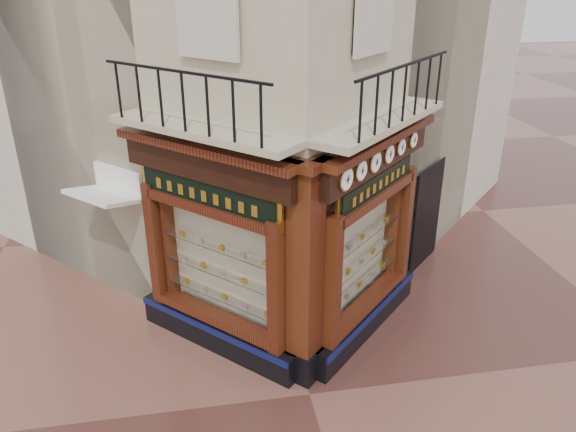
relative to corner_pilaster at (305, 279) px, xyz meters
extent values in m
plane|color=#482721|center=(0.00, -0.50, -1.95)|extent=(80.00, 80.00, 0.00)
cube|color=beige|center=(-2.47, 8.13, 3.55)|extent=(11.31, 11.31, 11.00)
cube|color=beige|center=(2.47, 8.13, 3.55)|extent=(11.31, 11.31, 11.00)
cube|color=black|center=(-1.44, 1.04, -1.67)|extent=(2.72, 2.72, 0.55)
cube|color=#0C113F|center=(-1.57, 0.91, -1.46)|extent=(2.50, 2.50, 0.12)
cube|color=#360E09|center=(-0.45, 0.05, -0.17)|extent=(0.37, 0.37, 2.45)
cube|color=#360E09|center=(-2.43, 2.03, -0.17)|extent=(0.37, 0.37, 2.45)
cube|color=#FFE6C1|center=(-1.20, 1.27, -0.20)|extent=(1.80, 1.80, 2.10)
cube|color=black|center=(-1.42, 1.05, 1.65)|extent=(2.69, 2.69, 0.50)
cube|color=#360E09|center=(-1.47, 1.00, 1.96)|extent=(2.86, 2.86, 0.14)
cube|color=black|center=(1.44, 1.04, -1.67)|extent=(2.72, 2.72, 0.55)
cube|color=#0C113F|center=(1.57, 0.91, -1.46)|extent=(2.50, 2.50, 0.12)
cube|color=#360E09|center=(0.45, 0.05, -0.17)|extent=(0.37, 0.37, 2.45)
cube|color=#360E09|center=(2.43, 2.03, -0.17)|extent=(0.37, 0.37, 2.45)
cube|color=#FFE6C1|center=(1.20, 1.27, -0.20)|extent=(1.80, 1.80, 2.10)
cube|color=black|center=(1.42, 1.05, 1.65)|extent=(2.69, 2.69, 0.50)
cube|color=#360E09|center=(1.47, 1.00, 1.96)|extent=(2.86, 2.86, 0.14)
cube|color=black|center=(0.00, 0.00, -1.67)|extent=(0.78, 0.78, 0.55)
cube|color=#360E09|center=(0.00, 0.00, 0.25)|extent=(0.64, 0.64, 3.50)
cube|color=#360E09|center=(0.00, 0.00, 1.96)|extent=(0.85, 0.85, 0.14)
cube|color=#C2B797|center=(-1.48, 0.99, 2.25)|extent=(2.97, 2.97, 0.12)
cube|color=black|center=(-1.72, 0.76, 3.20)|extent=(2.36, 2.36, 0.04)
cube|color=#C2B797|center=(1.48, 0.99, 2.25)|extent=(2.97, 2.97, 0.12)
cube|color=black|center=(1.72, 0.76, 3.20)|extent=(2.36, 2.36, 0.04)
cylinder|color=#B0713A|center=(0.60, 0.01, 1.67)|extent=(0.31, 0.31, 0.39)
cylinder|color=white|center=(0.62, -0.01, 1.67)|extent=(0.25, 0.25, 0.33)
cube|color=black|center=(0.63, -0.02, 1.67)|extent=(0.02, 0.02, 0.13)
cube|color=black|center=(0.63, -0.02, 1.67)|extent=(0.08, 0.08, 0.01)
cylinder|color=#B0713A|center=(0.93, 0.34, 1.67)|extent=(0.29, 0.29, 0.36)
cylinder|color=white|center=(0.95, 0.32, 1.67)|extent=(0.23, 0.23, 0.31)
cube|color=black|center=(0.96, 0.31, 1.67)|extent=(0.02, 0.02, 0.12)
cube|color=black|center=(0.96, 0.31, 1.67)|extent=(0.07, 0.07, 0.01)
cylinder|color=#B0713A|center=(1.28, 0.69, 1.67)|extent=(0.30, 0.30, 0.37)
cylinder|color=white|center=(1.30, 0.66, 1.67)|extent=(0.24, 0.24, 0.32)
cube|color=black|center=(1.31, 0.65, 1.67)|extent=(0.02, 0.02, 0.12)
cube|color=black|center=(1.31, 0.65, 1.67)|extent=(0.07, 0.07, 0.01)
cylinder|color=#B0713A|center=(1.64, 1.05, 1.67)|extent=(0.28, 0.28, 0.35)
cylinder|color=white|center=(1.66, 1.03, 1.67)|extent=(0.23, 0.23, 0.30)
cube|color=black|center=(1.67, 1.02, 1.67)|extent=(0.02, 0.02, 0.12)
cube|color=black|center=(1.67, 1.02, 1.67)|extent=(0.07, 0.07, 0.01)
cylinder|color=#B0713A|center=(1.98, 1.39, 1.67)|extent=(0.26, 0.26, 0.32)
cylinder|color=white|center=(2.00, 1.36, 1.67)|extent=(0.21, 0.21, 0.27)
cube|color=black|center=(2.01, 1.35, 1.67)|extent=(0.02, 0.02, 0.11)
cube|color=black|center=(2.01, 1.35, 1.67)|extent=(0.06, 0.06, 0.01)
cylinder|color=#B0713A|center=(2.35, 1.76, 1.67)|extent=(0.25, 0.25, 0.31)
cylinder|color=white|center=(2.37, 1.74, 1.67)|extent=(0.20, 0.20, 0.27)
cube|color=black|center=(2.39, 1.73, 1.67)|extent=(0.02, 0.02, 0.10)
cube|color=black|center=(2.39, 1.73, 1.67)|extent=(0.06, 0.06, 0.01)
cube|color=gold|center=(-1.45, 1.03, 1.15)|extent=(2.21, 2.21, 0.59)
cube|color=black|center=(-1.48, 1.00, 1.15)|extent=(2.06, 2.06, 0.44)
cube|color=gold|center=(1.45, 1.03, 1.15)|extent=(1.95, 1.95, 0.52)
cube|color=black|center=(1.48, 1.00, 1.15)|extent=(1.82, 1.82, 0.39)
camera|label=1|loc=(-1.62, -7.62, 4.67)|focal=35.00mm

